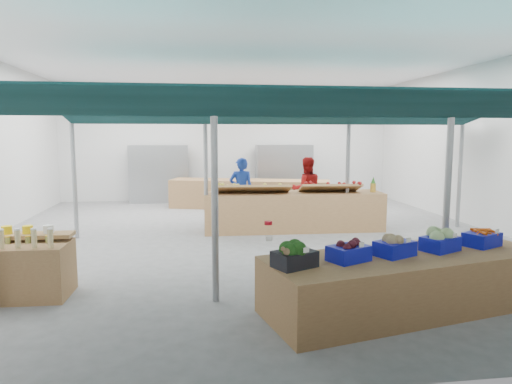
# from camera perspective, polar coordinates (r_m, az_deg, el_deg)

# --- Properties ---
(floor) EXTENTS (13.00, 13.00, 0.00)m
(floor) POSITION_cam_1_polar(r_m,az_deg,el_deg) (10.70, -0.72, -5.70)
(floor) COLOR slate
(floor) RESTS_ON ground
(hall) EXTENTS (13.00, 13.00, 13.00)m
(hall) POSITION_cam_1_polar(r_m,az_deg,el_deg) (11.87, -1.61, 8.43)
(hall) COLOR silver
(hall) RESTS_ON ground
(pole_grid) EXTENTS (10.00, 4.60, 3.00)m
(pole_grid) POSITION_cam_1_polar(r_m,az_deg,el_deg) (8.86, 5.50, 3.44)
(pole_grid) COLOR gray
(pole_grid) RESTS_ON floor
(awnings) EXTENTS (9.50, 7.08, 0.30)m
(awnings) POSITION_cam_1_polar(r_m,az_deg,el_deg) (8.85, 5.58, 9.71)
(awnings) COLOR #0A282A
(awnings) RESTS_ON pole_grid
(back_shelving_left) EXTENTS (2.00, 0.50, 2.00)m
(back_shelving_left) POSITION_cam_1_polar(r_m,az_deg,el_deg) (16.46, -12.03, 2.18)
(back_shelving_left) COLOR #B23F33
(back_shelving_left) RESTS_ON floor
(back_shelving_right) EXTENTS (2.00, 0.50, 2.00)m
(back_shelving_right) POSITION_cam_1_polar(r_m,az_deg,el_deg) (16.74, 3.53, 2.40)
(back_shelving_right) COLOR #B23F33
(back_shelving_right) RESTS_ON floor
(bottle_shelf) EXTENTS (1.82, 1.15, 1.08)m
(bottle_shelf) POSITION_cam_1_polar(r_m,az_deg,el_deg) (7.71, -28.73, -8.34)
(bottle_shelf) COLOR brown
(bottle_shelf) RESTS_ON floor
(veg_counter) EXTENTS (4.15, 2.17, 0.77)m
(veg_counter) POSITION_cam_1_polar(r_m,az_deg,el_deg) (6.69, 18.30, -10.58)
(veg_counter) COLOR brown
(veg_counter) RESTS_ON floor
(fruit_counter) EXTENTS (4.47, 1.19, 0.95)m
(fruit_counter) POSITION_cam_1_polar(r_m,az_deg,el_deg) (11.48, 4.70, -2.43)
(fruit_counter) COLOR brown
(fruit_counter) RESTS_ON floor
(far_counter) EXTENTS (5.24, 2.42, 0.93)m
(far_counter) POSITION_cam_1_polar(r_m,az_deg,el_deg) (14.88, -0.82, -0.25)
(far_counter) COLOR brown
(far_counter) RESTS_ON floor
(crate_stack) EXTENTS (0.49, 0.35, 0.58)m
(crate_stack) POSITION_cam_1_polar(r_m,az_deg,el_deg) (7.55, 26.82, -9.69)
(crate_stack) COLOR #0F15A6
(crate_stack) RESTS_ON floor
(vendor_left) EXTENTS (0.66, 0.44, 1.78)m
(vendor_left) POSITION_cam_1_polar(r_m,az_deg,el_deg) (12.30, -1.86, 0.18)
(vendor_left) COLOR navy
(vendor_left) RESTS_ON floor
(vendor_right) EXTENTS (0.88, 0.70, 1.78)m
(vendor_right) POSITION_cam_1_polar(r_m,az_deg,el_deg) (12.62, 6.30, 0.31)
(vendor_right) COLOR #9E1313
(vendor_right) RESTS_ON floor
(crate_broccoli) EXTENTS (0.60, 0.53, 0.35)m
(crate_broccoli) POSITION_cam_1_polar(r_m,az_deg,el_deg) (5.65, 4.84, -7.78)
(crate_broccoli) COLOR black
(crate_broccoli) RESTS_ON veg_counter
(crate_beets) EXTENTS (0.60, 0.53, 0.29)m
(crate_beets) POSITION_cam_1_polar(r_m,az_deg,el_deg) (6.01, 11.51, -7.21)
(crate_beets) COLOR #0F15A6
(crate_beets) RESTS_ON veg_counter
(crate_celeriac) EXTENTS (0.60, 0.53, 0.31)m
(crate_celeriac) POSITION_cam_1_polar(r_m,az_deg,el_deg) (6.41, 16.95, -6.38)
(crate_celeriac) COLOR #0F15A6
(crate_celeriac) RESTS_ON veg_counter
(crate_cabbage) EXTENTS (0.60, 0.53, 0.35)m
(crate_cabbage) POSITION_cam_1_polar(r_m,az_deg,el_deg) (6.90, 22.04, -5.53)
(crate_cabbage) COLOR #0F15A6
(crate_cabbage) RESTS_ON veg_counter
(crate_carrots) EXTENTS (0.60, 0.53, 0.29)m
(crate_carrots) POSITION_cam_1_polar(r_m,az_deg,el_deg) (7.44, 26.39, -5.23)
(crate_carrots) COLOR #0F15A6
(crate_carrots) RESTS_ON veg_counter
(sparrow) EXTENTS (0.12, 0.09, 0.11)m
(sparrow) POSITION_cam_1_polar(r_m,az_deg,el_deg) (5.44, 3.78, -7.38)
(sparrow) COLOR brown
(sparrow) RESTS_ON crate_broccoli
(pole_ribbon) EXTENTS (0.12, 0.12, 0.28)m
(pole_ribbon) POSITION_cam_1_polar(r_m,az_deg,el_deg) (6.68, 1.56, -4.08)
(pole_ribbon) COLOR #B00B17
(pole_ribbon) RESTS_ON pole_grid
(apple_heap_yellow) EXTENTS (1.94, 0.82, 0.27)m
(apple_heap_yellow) POSITION_cam_1_polar(r_m,az_deg,el_deg) (11.13, -0.51, 0.63)
(apple_heap_yellow) COLOR #997247
(apple_heap_yellow) RESTS_ON fruit_counter
(apple_heap_red) EXTENTS (1.54, 0.79, 0.27)m
(apple_heap_red) POSITION_cam_1_polar(r_m,az_deg,el_deg) (11.49, 9.24, 0.74)
(apple_heap_red) COLOR #997247
(apple_heap_red) RESTS_ON fruit_counter
(pineapple) EXTENTS (0.14, 0.14, 0.39)m
(pineapple) POSITION_cam_1_polar(r_m,az_deg,el_deg) (11.83, 14.43, 0.87)
(pineapple) COLOR #8C6019
(pineapple) RESTS_ON fruit_counter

